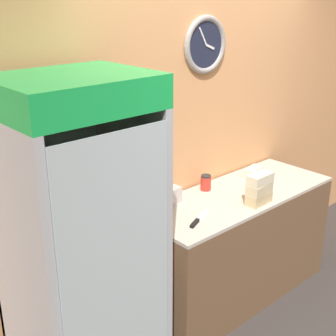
{
  "coord_description": "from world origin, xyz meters",
  "views": [
    {
      "loc": [
        -2.64,
        -1.25,
        2.4
      ],
      "look_at": [
        -0.69,
        0.91,
        1.3
      ],
      "focal_mm": 50.0,
      "sensor_mm": 36.0,
      "label": 1
    }
  ],
  "objects_px": {
    "napkin_dispenser": "(173,195)",
    "sandwich_flat_left": "(253,172)",
    "sandwich_stack_bottom": "(259,198)",
    "sandwich_stack_top": "(260,179)",
    "chefs_knife": "(197,220)",
    "condiment_jar": "(206,183)",
    "sandwich_stack_middle": "(259,189)",
    "beverage_cooler": "(76,230)"
  },
  "relations": [
    {
      "from": "sandwich_stack_middle",
      "to": "chefs_knife",
      "type": "xyz_separation_m",
      "value": [
        -0.55,
        0.1,
        -0.11
      ]
    },
    {
      "from": "condiment_jar",
      "to": "napkin_dispenser",
      "type": "relative_size",
      "value": 1.04
    },
    {
      "from": "beverage_cooler",
      "to": "sandwich_stack_top",
      "type": "distance_m",
      "value": 1.43
    },
    {
      "from": "beverage_cooler",
      "to": "condiment_jar",
      "type": "relative_size",
      "value": 16.18
    },
    {
      "from": "sandwich_flat_left",
      "to": "condiment_jar",
      "type": "relative_size",
      "value": 1.64
    },
    {
      "from": "condiment_jar",
      "to": "sandwich_flat_left",
      "type": "bearing_deg",
      "value": -8.73
    },
    {
      "from": "chefs_knife",
      "to": "napkin_dispenser",
      "type": "distance_m",
      "value": 0.36
    },
    {
      "from": "napkin_dispenser",
      "to": "sandwich_flat_left",
      "type": "bearing_deg",
      "value": -5.42
    },
    {
      "from": "chefs_knife",
      "to": "condiment_jar",
      "type": "relative_size",
      "value": 2.39
    },
    {
      "from": "sandwich_stack_top",
      "to": "napkin_dispenser",
      "type": "height_order",
      "value": "sandwich_stack_top"
    },
    {
      "from": "beverage_cooler",
      "to": "condiment_jar",
      "type": "xyz_separation_m",
      "value": [
        1.3,
        0.2,
        -0.12
      ]
    },
    {
      "from": "beverage_cooler",
      "to": "napkin_dispenser",
      "type": "relative_size",
      "value": 16.77
    },
    {
      "from": "condiment_jar",
      "to": "napkin_dispenser",
      "type": "height_order",
      "value": "condiment_jar"
    },
    {
      "from": "beverage_cooler",
      "to": "sandwich_stack_middle",
      "type": "bearing_deg",
      "value": -9.57
    },
    {
      "from": "napkin_dispenser",
      "to": "chefs_knife",
      "type": "bearing_deg",
      "value": -104.35
    },
    {
      "from": "sandwich_flat_left",
      "to": "condiment_jar",
      "type": "distance_m",
      "value": 0.51
    },
    {
      "from": "sandwich_stack_bottom",
      "to": "sandwich_flat_left",
      "type": "xyz_separation_m",
      "value": [
        0.4,
        0.36,
        0.0
      ]
    },
    {
      "from": "sandwich_stack_bottom",
      "to": "chefs_knife",
      "type": "relative_size",
      "value": 0.73
    },
    {
      "from": "chefs_knife",
      "to": "beverage_cooler",
      "type": "bearing_deg",
      "value": 170.72
    },
    {
      "from": "sandwich_flat_left",
      "to": "chefs_knife",
      "type": "distance_m",
      "value": 0.98
    },
    {
      "from": "sandwich_stack_middle",
      "to": "beverage_cooler",
      "type": "bearing_deg",
      "value": 170.43
    },
    {
      "from": "sandwich_stack_bottom",
      "to": "sandwich_flat_left",
      "type": "height_order",
      "value": "sandwich_flat_left"
    },
    {
      "from": "sandwich_flat_left",
      "to": "sandwich_stack_middle",
      "type": "bearing_deg",
      "value": -137.46
    },
    {
      "from": "sandwich_stack_bottom",
      "to": "chefs_knife",
      "type": "bearing_deg",
      "value": 169.96
    },
    {
      "from": "beverage_cooler",
      "to": "chefs_knife",
      "type": "xyz_separation_m",
      "value": [
        0.86,
        -0.14,
        -0.18
      ]
    },
    {
      "from": "sandwich_stack_bottom",
      "to": "napkin_dispenser",
      "type": "relative_size",
      "value": 1.8
    },
    {
      "from": "sandwich_flat_left",
      "to": "chefs_knife",
      "type": "relative_size",
      "value": 0.68
    },
    {
      "from": "sandwich_stack_top",
      "to": "condiment_jar",
      "type": "bearing_deg",
      "value": 103.67
    },
    {
      "from": "sandwich_stack_middle",
      "to": "sandwich_flat_left",
      "type": "xyz_separation_m",
      "value": [
        0.4,
        0.36,
        -0.08
      ]
    },
    {
      "from": "chefs_knife",
      "to": "condiment_jar",
      "type": "height_order",
      "value": "condiment_jar"
    },
    {
      "from": "napkin_dispenser",
      "to": "sandwich_stack_middle",
      "type": "bearing_deg",
      "value": -44.11
    },
    {
      "from": "sandwich_stack_top",
      "to": "napkin_dispenser",
      "type": "relative_size",
      "value": 1.79
    },
    {
      "from": "sandwich_stack_middle",
      "to": "sandwich_stack_top",
      "type": "height_order",
      "value": "sandwich_stack_top"
    },
    {
      "from": "beverage_cooler",
      "to": "sandwich_flat_left",
      "type": "distance_m",
      "value": 1.82
    },
    {
      "from": "sandwich_stack_middle",
      "to": "sandwich_flat_left",
      "type": "distance_m",
      "value": 0.54
    },
    {
      "from": "sandwich_stack_bottom",
      "to": "sandwich_stack_middle",
      "type": "height_order",
      "value": "sandwich_stack_middle"
    },
    {
      "from": "beverage_cooler",
      "to": "napkin_dispenser",
      "type": "height_order",
      "value": "beverage_cooler"
    },
    {
      "from": "sandwich_flat_left",
      "to": "sandwich_stack_bottom",
      "type": "bearing_deg",
      "value": -137.46
    },
    {
      "from": "chefs_knife",
      "to": "condiment_jar",
      "type": "distance_m",
      "value": 0.56
    },
    {
      "from": "sandwich_stack_bottom",
      "to": "condiment_jar",
      "type": "distance_m",
      "value": 0.45
    },
    {
      "from": "sandwich_stack_middle",
      "to": "condiment_jar",
      "type": "distance_m",
      "value": 0.46
    },
    {
      "from": "sandwich_stack_middle",
      "to": "sandwich_stack_top",
      "type": "distance_m",
      "value": 0.08
    }
  ]
}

